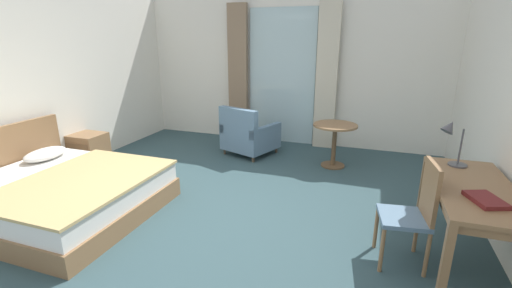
{
  "coord_description": "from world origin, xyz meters",
  "views": [
    {
      "loc": [
        1.6,
        -3.14,
        1.98
      ],
      "look_at": [
        0.41,
        0.28,
        0.86
      ],
      "focal_mm": 24.11,
      "sensor_mm": 36.0,
      "label": 1
    }
  ],
  "objects_px": {
    "desk_lamp": "(452,136)",
    "round_cafe_table": "(335,135)",
    "armchair_by_window": "(248,136)",
    "bed": "(58,193)",
    "desk_chair": "(414,209)",
    "writing_desk": "(473,196)",
    "closed_book": "(486,200)",
    "nightstand": "(89,150)"
  },
  "relations": [
    {
      "from": "writing_desk",
      "to": "armchair_by_window",
      "type": "bearing_deg",
      "value": 142.22
    },
    {
      "from": "bed",
      "to": "armchair_by_window",
      "type": "bearing_deg",
      "value": 63.68
    },
    {
      "from": "bed",
      "to": "desk_lamp",
      "type": "distance_m",
      "value": 4.29
    },
    {
      "from": "desk_chair",
      "to": "armchair_by_window",
      "type": "height_order",
      "value": "desk_chair"
    },
    {
      "from": "nightstand",
      "to": "round_cafe_table",
      "type": "distance_m",
      "value": 3.89
    },
    {
      "from": "bed",
      "to": "armchair_by_window",
      "type": "xyz_separation_m",
      "value": [
        1.35,
        2.73,
        0.08
      ]
    },
    {
      "from": "desk_chair",
      "to": "writing_desk",
      "type": "bearing_deg",
      "value": 16.69
    },
    {
      "from": "round_cafe_table",
      "to": "nightstand",
      "type": "bearing_deg",
      "value": -160.45
    },
    {
      "from": "nightstand",
      "to": "closed_book",
      "type": "distance_m",
      "value": 5.24
    },
    {
      "from": "bed",
      "to": "armchair_by_window",
      "type": "distance_m",
      "value": 3.04
    },
    {
      "from": "desk_lamp",
      "to": "armchair_by_window",
      "type": "relative_size",
      "value": 0.5
    },
    {
      "from": "round_cafe_table",
      "to": "desk_lamp",
      "type": "bearing_deg",
      "value": -53.37
    },
    {
      "from": "armchair_by_window",
      "to": "round_cafe_table",
      "type": "relative_size",
      "value": 1.44
    },
    {
      "from": "bed",
      "to": "armchair_by_window",
      "type": "height_order",
      "value": "bed"
    },
    {
      "from": "desk_lamp",
      "to": "round_cafe_table",
      "type": "relative_size",
      "value": 0.72
    },
    {
      "from": "nightstand",
      "to": "desk_lamp",
      "type": "relative_size",
      "value": 1.08
    },
    {
      "from": "bed",
      "to": "closed_book",
      "type": "height_order",
      "value": "bed"
    },
    {
      "from": "bed",
      "to": "round_cafe_table",
      "type": "distance_m",
      "value": 3.87
    },
    {
      "from": "nightstand",
      "to": "writing_desk",
      "type": "height_order",
      "value": "writing_desk"
    },
    {
      "from": "armchair_by_window",
      "to": "round_cafe_table",
      "type": "bearing_deg",
      "value": -4.17
    },
    {
      "from": "nightstand",
      "to": "armchair_by_window",
      "type": "xyz_separation_m",
      "value": [
        2.17,
        1.41,
        0.07
      ]
    },
    {
      "from": "writing_desk",
      "to": "closed_book",
      "type": "height_order",
      "value": "closed_book"
    },
    {
      "from": "desk_chair",
      "to": "round_cafe_table",
      "type": "relative_size",
      "value": 1.42
    },
    {
      "from": "desk_lamp",
      "to": "round_cafe_table",
      "type": "height_order",
      "value": "desk_lamp"
    },
    {
      "from": "armchair_by_window",
      "to": "bed",
      "type": "bearing_deg",
      "value": -116.32
    },
    {
      "from": "desk_lamp",
      "to": "armchair_by_window",
      "type": "height_order",
      "value": "desk_lamp"
    },
    {
      "from": "desk_lamp",
      "to": "armchair_by_window",
      "type": "xyz_separation_m",
      "value": [
        -2.76,
        1.82,
        -0.74
      ]
    },
    {
      "from": "desk_lamp",
      "to": "armchair_by_window",
      "type": "distance_m",
      "value": 3.39
    },
    {
      "from": "desk_lamp",
      "to": "round_cafe_table",
      "type": "distance_m",
      "value": 2.21
    },
    {
      "from": "nightstand",
      "to": "desk_lamp",
      "type": "bearing_deg",
      "value": -4.78
    },
    {
      "from": "bed",
      "to": "nightstand",
      "type": "relative_size",
      "value": 3.82
    },
    {
      "from": "desk_chair",
      "to": "desk_lamp",
      "type": "height_order",
      "value": "desk_lamp"
    },
    {
      "from": "closed_book",
      "to": "desk_lamp",
      "type": "bearing_deg",
      "value": 80.4
    },
    {
      "from": "nightstand",
      "to": "bed",
      "type": "bearing_deg",
      "value": -57.97
    },
    {
      "from": "writing_desk",
      "to": "round_cafe_table",
      "type": "distance_m",
      "value": 2.58
    },
    {
      "from": "bed",
      "to": "closed_book",
      "type": "xyz_separation_m",
      "value": [
        4.26,
        0.15,
        0.54
      ]
    },
    {
      "from": "bed",
      "to": "armchair_by_window",
      "type": "relative_size",
      "value": 2.07
    },
    {
      "from": "writing_desk",
      "to": "closed_book",
      "type": "bearing_deg",
      "value": -90.31
    },
    {
      "from": "nightstand",
      "to": "round_cafe_table",
      "type": "relative_size",
      "value": 0.78
    },
    {
      "from": "bed",
      "to": "desk_chair",
      "type": "bearing_deg",
      "value": 4.96
    },
    {
      "from": "writing_desk",
      "to": "round_cafe_table",
      "type": "xyz_separation_m",
      "value": [
        -1.42,
        2.15,
        -0.17
      ]
    },
    {
      "from": "desk_chair",
      "to": "armchair_by_window",
      "type": "distance_m",
      "value": 3.43
    }
  ]
}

